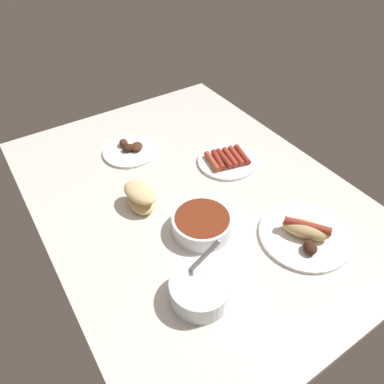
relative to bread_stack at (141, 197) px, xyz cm
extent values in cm
cube|color=silver|center=(-3.00, -15.81, -5.10)|extent=(120.00, 90.00, 3.00)
ellipsoid|color=#DBB77A|center=(0.08, 0.00, -1.80)|extent=(12.97, 9.25, 3.60)
ellipsoid|color=#E5C689|center=(-0.08, 0.00, 1.80)|extent=(13.23, 9.76, 3.60)
cylinder|color=white|center=(-35.67, -31.90, -3.10)|extent=(25.01, 25.01, 1.00)
ellipsoid|color=tan|center=(-35.67, -31.90, -0.40)|extent=(14.03, 12.57, 4.40)
cylinder|color=maroon|center=(-35.67, -31.90, 0.81)|extent=(11.36, 9.29, 2.40)
ellipsoid|color=#381E14|center=(-40.30, -28.70, -1.20)|extent=(5.65, 5.41, 2.80)
cylinder|color=white|center=(2.53, -34.22, -3.10)|extent=(20.16, 20.16, 1.00)
cylinder|color=maroon|center=(1.28, -39.70, -1.58)|extent=(10.12, 4.36, 2.04)
cylinder|color=#9E3828|center=(1.78, -37.51, -1.58)|extent=(10.13, 4.25, 2.04)
cylinder|color=#9E3828|center=(2.28, -35.31, -1.58)|extent=(10.13, 4.22, 2.04)
cylinder|color=maroon|center=(2.78, -33.12, -1.58)|extent=(10.13, 3.88, 2.04)
cylinder|color=maroon|center=(3.28, -30.93, -1.58)|extent=(10.08, 4.91, 2.04)
cylinder|color=#AD472D|center=(3.77, -28.74, -1.58)|extent=(10.13, 4.19, 2.04)
cylinder|color=silver|center=(-35.31, 2.62, -0.69)|extent=(14.59, 14.59, 5.83)
cylinder|color=beige|center=(-35.31, 2.62, 0.48)|extent=(12.84, 12.84, 2.62)
cube|color=#B7B7BC|center=(-32.02, 0.80, 5.28)|extent=(4.81, 8.89, 13.80)
cylinder|color=white|center=(26.08, -8.89, -3.10)|extent=(19.14, 19.14, 1.00)
ellipsoid|color=#472819|center=(25.28, -11.28, -1.50)|extent=(6.51, 6.38, 2.21)
ellipsoid|color=#381E14|center=(26.18, -8.56, -1.44)|extent=(4.02, 4.75, 2.33)
ellipsoid|color=#472819|center=(29.79, -8.30, -1.37)|extent=(4.50, 4.04, 2.46)
cylinder|color=white|center=(-18.11, -9.68, -1.09)|extent=(16.86, 16.86, 5.02)
cylinder|color=maroon|center=(-18.11, -9.68, 1.02)|extent=(15.17, 15.17, 1.00)
camera|label=1|loc=(-72.88, 29.45, 73.01)|focal=33.66mm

